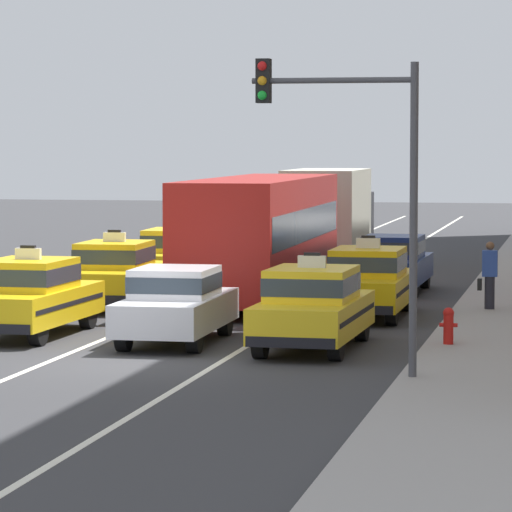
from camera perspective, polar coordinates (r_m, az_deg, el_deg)
The scene contains 16 objects.
ground_plane at distance 29.52m, azimuth -4.53°, elevation -3.92°, with size 160.00×160.00×0.00m, color #353538.
lane_stripe_left_center at distance 49.21m, azimuth 0.26°, elevation -0.66°, with size 0.14×80.00×0.01m, color silver.
lane_stripe_center_right at distance 48.67m, azimuth 3.96°, elevation -0.73°, with size 0.14×80.00×0.01m, color silver.
taxi_left_nearest at distance 33.72m, azimuth -8.24°, elevation -1.43°, with size 1.91×4.60×1.96m.
taxi_left_second at distance 39.40m, azimuth -5.14°, elevation -0.60°, with size 1.97×4.62×1.96m.
taxi_left_third at distance 45.10m, azimuth -2.92°, elevation 0.01°, with size 1.99×4.63×1.96m.
sedan_left_fourth at distance 50.33m, azimuth -1.48°, elevation 0.41°, with size 1.76×4.30×1.58m.
sedan_center_nearest at distance 32.20m, azimuth -2.95°, elevation -1.71°, with size 1.82×4.33×1.58m.
bus_center_second at distance 40.96m, azimuth 0.19°, elevation 0.91°, with size 2.74×11.25×3.22m.
box_truck_center_third at distance 51.69m, azimuth 2.72°, elevation 1.54°, with size 2.40×7.00×3.27m.
taxi_right_nearest at distance 31.19m, azimuth 2.09°, elevation -1.84°, with size 1.91×4.59×1.96m.
taxi_right_second at distance 36.98m, azimuth 4.13°, elevation -0.91°, with size 1.83×4.56×1.96m.
sedan_right_third at distance 43.31m, azimuth 5.04°, elevation -0.22°, with size 1.80×4.32×1.58m.
pedestrian_mid_block at distance 37.86m, azimuth 8.51°, elevation -0.71°, with size 0.47×0.24×1.62m.
fire_hydrant at distance 31.20m, azimuth 7.04°, elevation -2.48°, with size 0.36×0.22×0.73m.
traffic_light_pole at distance 26.68m, azimuth 3.73°, elevation 3.47°, with size 2.87×0.33×5.58m.
Camera 1 is at (8.27, -28.03, 4.14)m, focal length 109.55 mm.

